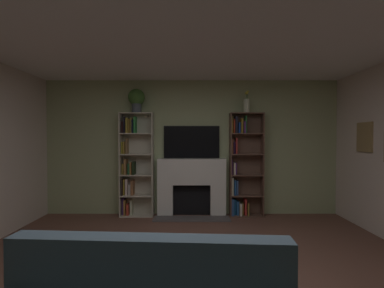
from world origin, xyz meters
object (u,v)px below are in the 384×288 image
at_px(tv, 192,142).
at_px(coffee_table, 156,284).
at_px(fireplace, 192,185).
at_px(potted_plant, 137,99).
at_px(bookshelf_left, 134,165).
at_px(vase_with_flowers, 247,105).
at_px(bookshelf_right, 243,167).

distance_m(tv, coffee_table, 3.42).
xyz_separation_m(fireplace, potted_plant, (-1.03, -0.03, 1.63)).
bearing_deg(bookshelf_left, tv, 3.50).
bearing_deg(potted_plant, bookshelf_left, 142.14).
bearing_deg(fireplace, potted_plant, -178.34).
bearing_deg(tv, coffee_table, -94.88).
bearing_deg(coffee_table, tv, 85.12).
bearing_deg(vase_with_flowers, fireplace, 178.35).
bearing_deg(bookshelf_left, vase_with_flowers, -1.41).
xyz_separation_m(potted_plant, vase_with_flowers, (2.07, 0.00, -0.11)).
height_order(fireplace, potted_plant, potted_plant).
bearing_deg(fireplace, vase_with_flowers, -1.65).
xyz_separation_m(tv, bookshelf_right, (0.97, -0.07, -0.47)).
height_order(tv, potted_plant, potted_plant).
xyz_separation_m(bookshelf_right, coffee_table, (-1.25, -3.18, -0.57)).
bearing_deg(bookshelf_right, vase_with_flowers, -40.06).
bearing_deg(tv, bookshelf_left, -176.50).
relative_size(tv, bookshelf_left, 0.55).
relative_size(fireplace, bookshelf_right, 0.71).
bearing_deg(coffee_table, vase_with_flowers, 67.25).
xyz_separation_m(tv, vase_with_flowers, (1.03, -0.12, 0.71)).
height_order(fireplace, bookshelf_right, bookshelf_right).
distance_m(bookshelf_left, potted_plant, 1.25).
relative_size(tv, vase_with_flowers, 2.54).
distance_m(fireplace, potted_plant, 1.93).
bearing_deg(tv, bookshelf_right, -3.85).
bearing_deg(fireplace, bookshelf_right, 1.47).
relative_size(bookshelf_right, coffee_table, 2.40).
bearing_deg(bookshelf_left, potted_plant, -37.86).
xyz_separation_m(fireplace, bookshelf_right, (0.97, 0.02, 0.35)).
bearing_deg(potted_plant, bookshelf_right, 1.57).
relative_size(potted_plant, vase_with_flowers, 1.07).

